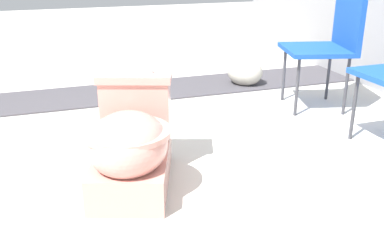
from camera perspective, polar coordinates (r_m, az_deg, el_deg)
ground_plane at (r=2.44m, az=-11.42°, el=-5.64°), size 14.00×14.00×0.00m
gravel_strip at (r=3.64m, az=-6.22°, el=3.70°), size 0.56×8.00×0.01m
toilet at (r=2.13m, az=-7.70°, el=-2.95°), size 0.72×0.55×0.52m
folding_chair_left at (r=3.29m, az=17.36°, el=10.12°), size 0.54×0.54×0.83m
boulder_near at (r=3.79m, az=6.73°, el=6.08°), size 0.39×0.39×0.23m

